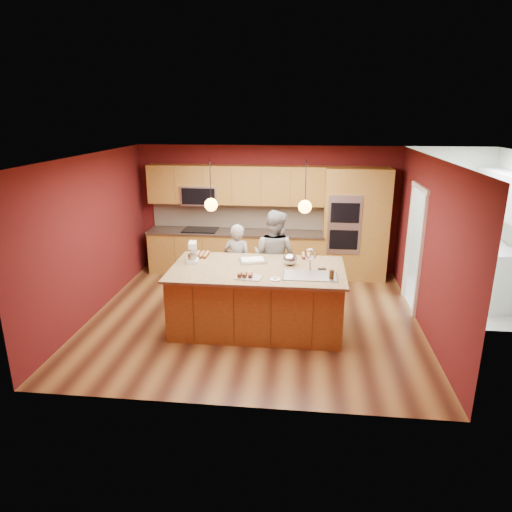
# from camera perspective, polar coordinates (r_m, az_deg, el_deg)

# --- Properties ---
(floor) EXTENTS (5.50, 5.50, 0.00)m
(floor) POSITION_cam_1_polar(r_m,az_deg,el_deg) (7.88, -0.27, -7.61)
(floor) COLOR #422214
(floor) RESTS_ON ground
(ceiling) EXTENTS (5.50, 5.50, 0.00)m
(ceiling) POSITION_cam_1_polar(r_m,az_deg,el_deg) (7.16, -0.30, 12.35)
(ceiling) COLOR white
(ceiling) RESTS_ON ground
(wall_back) EXTENTS (5.50, 0.00, 5.50)m
(wall_back) POSITION_cam_1_polar(r_m,az_deg,el_deg) (9.82, 1.39, 5.80)
(wall_back) COLOR #501213
(wall_back) RESTS_ON ground
(wall_front) EXTENTS (5.50, 0.00, 5.50)m
(wall_front) POSITION_cam_1_polar(r_m,az_deg,el_deg) (5.07, -3.52, -5.72)
(wall_front) COLOR #501213
(wall_front) RESTS_ON ground
(wall_left) EXTENTS (0.00, 5.00, 5.00)m
(wall_left) POSITION_cam_1_polar(r_m,az_deg,el_deg) (8.18, -19.81, 2.34)
(wall_left) COLOR #501213
(wall_left) RESTS_ON ground
(wall_right) EXTENTS (0.00, 5.00, 5.00)m
(wall_right) POSITION_cam_1_polar(r_m,az_deg,el_deg) (7.61, 20.76, 1.16)
(wall_right) COLOR #501213
(wall_right) RESTS_ON ground
(cabinet_run) EXTENTS (3.74, 0.64, 2.30)m
(cabinet_run) POSITION_cam_1_polar(r_m,az_deg,el_deg) (9.74, -2.75, 3.48)
(cabinet_run) COLOR brown
(cabinet_run) RESTS_ON floor
(oven_column) EXTENTS (1.30, 0.62, 2.30)m
(oven_column) POSITION_cam_1_polar(r_m,az_deg,el_deg) (9.59, 12.30, 3.89)
(oven_column) COLOR brown
(oven_column) RESTS_ON floor
(doorway_trim) EXTENTS (0.08, 1.11, 2.20)m
(doorway_trim) POSITION_cam_1_polar(r_m,az_deg,el_deg) (8.43, 19.14, 0.73)
(doorway_trim) COLOR white
(doorway_trim) RESTS_ON wall_right
(laundry_room) EXTENTS (2.60, 2.70, 2.70)m
(laundry_room) POSITION_cam_1_polar(r_m,az_deg,el_deg) (9.12, 29.20, 6.50)
(laundry_room) COLOR beige
(laundry_room) RESTS_ON ground
(pendant_left) EXTENTS (0.20, 0.20, 0.80)m
(pendant_left) POSITION_cam_1_polar(r_m,az_deg,el_deg) (7.03, -5.64, 6.43)
(pendant_left) COLOR black
(pendant_left) RESTS_ON ceiling
(pendant_right) EXTENTS (0.20, 0.20, 0.80)m
(pendant_right) POSITION_cam_1_polar(r_m,az_deg,el_deg) (6.88, 6.13, 6.18)
(pendant_right) COLOR black
(pendant_right) RESTS_ON ceiling
(island) EXTENTS (2.73, 1.53, 1.38)m
(island) POSITION_cam_1_polar(r_m,az_deg,el_deg) (7.35, 0.29, -5.16)
(island) COLOR brown
(island) RESTS_ON floor
(person_left) EXTENTS (0.60, 0.47, 1.46)m
(person_left) POSITION_cam_1_polar(r_m,az_deg,el_deg) (8.27, -2.30, -0.91)
(person_left) COLOR black
(person_left) RESTS_ON floor
(person_right) EXTENTS (1.03, 0.94, 1.73)m
(person_right) POSITION_cam_1_polar(r_m,az_deg,el_deg) (8.16, 2.29, -0.19)
(person_right) COLOR slate
(person_right) RESTS_ON floor
(stand_mixer) EXTENTS (0.21, 0.27, 0.34)m
(stand_mixer) POSITION_cam_1_polar(r_m,az_deg,el_deg) (7.48, -7.91, 0.29)
(stand_mixer) COLOR white
(stand_mixer) RESTS_ON island
(sheet_cake) EXTENTS (0.49, 0.41, 0.05)m
(sheet_cake) POSITION_cam_1_polar(r_m,az_deg,el_deg) (7.47, -0.45, -0.56)
(sheet_cake) COLOR silver
(sheet_cake) RESTS_ON island
(cooling_rack) EXTENTS (0.42, 0.32, 0.02)m
(cooling_rack) POSITION_cam_1_polar(r_m,az_deg,el_deg) (6.76, -0.91, -2.66)
(cooling_rack) COLOR silver
(cooling_rack) RESTS_ON island
(mixing_bowl) EXTENTS (0.23, 0.23, 0.19)m
(mixing_bowl) POSITION_cam_1_polar(r_m,az_deg,el_deg) (7.32, 4.27, -0.42)
(mixing_bowl) COLOR #B6B7BC
(mixing_bowl) RESTS_ON island
(plate) EXTENTS (0.16, 0.16, 0.01)m
(plate) POSITION_cam_1_polar(r_m,az_deg,el_deg) (6.68, 2.39, -2.95)
(plate) COLOR white
(plate) RESTS_ON island
(tumbler) EXTENTS (0.07, 0.07, 0.14)m
(tumbler) POSITION_cam_1_polar(r_m,az_deg,el_deg) (6.78, 9.42, -2.30)
(tumbler) COLOR #37200D
(tumbler) RESTS_ON island
(phone) EXTENTS (0.14, 0.10, 0.01)m
(phone) POSITION_cam_1_polar(r_m,az_deg,el_deg) (7.19, 8.28, -1.61)
(phone) COLOR black
(phone) RESTS_ON island
(cupcakes_left) EXTENTS (0.30, 0.30, 0.07)m
(cupcakes_left) POSITION_cam_1_polar(r_m,az_deg,el_deg) (7.80, -7.05, 0.19)
(cupcakes_left) COLOR tan
(cupcakes_left) RESTS_ON island
(cupcakes_rack) EXTENTS (0.24, 0.16, 0.07)m
(cupcakes_rack) POSITION_cam_1_polar(r_m,az_deg,el_deg) (6.75, -1.40, -2.29)
(cupcakes_rack) COLOR tan
(cupcakes_rack) RESTS_ON island
(cupcakes_right) EXTENTS (0.17, 0.26, 0.08)m
(cupcakes_right) POSITION_cam_1_polar(r_m,az_deg,el_deg) (7.72, 6.27, 0.05)
(cupcakes_right) COLOR tan
(cupcakes_right) RESTS_ON island
(washer) EXTENTS (0.82, 0.83, 1.07)m
(washer) POSITION_cam_1_polar(r_m,az_deg,el_deg) (9.06, 27.67, -2.63)
(washer) COLOR white
(washer) RESTS_ON floor
(dryer) EXTENTS (0.72, 0.74, 1.04)m
(dryer) POSITION_cam_1_polar(r_m,az_deg,el_deg) (9.64, 26.37, -1.40)
(dryer) COLOR white
(dryer) RESTS_ON floor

